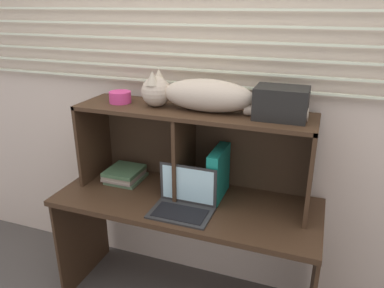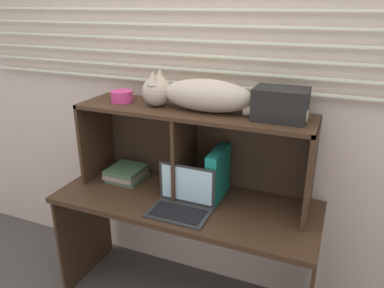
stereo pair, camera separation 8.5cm
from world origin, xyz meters
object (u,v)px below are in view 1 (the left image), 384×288
book_stack (125,174)px  laptop (184,201)px  storage_box (281,103)px  cat (199,95)px  binder_upright (218,173)px  small_basket (120,97)px

book_stack → laptop: bearing=-23.5°
book_stack → storage_box: (0.90, 0.00, 0.53)m
cat → storage_box: cat is taller
laptop → binder_upright: bearing=58.3°
laptop → storage_box: size_ratio=1.26×
book_stack → cat: bearing=0.3°
small_basket → cat: bearing=-0.0°
storage_box → laptop: bearing=-154.6°
storage_box → book_stack: bearing=-179.9°
binder_upright → small_basket: 0.70m
cat → book_stack: 0.72m
cat → storage_box: (0.42, 0.00, -0.01)m
small_basket → binder_upright: bearing=0.0°
cat → book_stack: cat is taller
binder_upright → storage_box: bearing=0.0°
binder_upright → book_stack: binder_upright is taller
cat → small_basket: (-0.47, 0.00, -0.05)m
small_basket → storage_box: storage_box is taller
binder_upright → small_basket: small_basket is taller
cat → small_basket: 0.47m
cat → laptop: size_ratio=2.76×
small_basket → laptop: bearing=-23.9°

